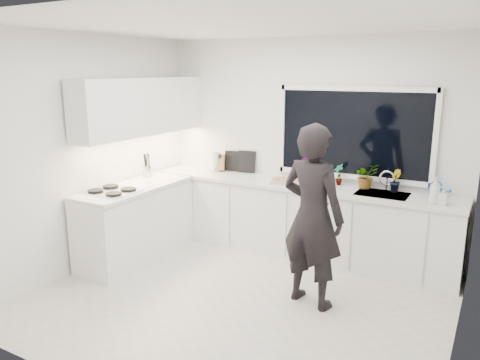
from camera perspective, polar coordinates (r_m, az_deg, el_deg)
The scene contains 25 objects.
floor at distance 4.96m, azimuth -0.07°, elevation -14.40°, with size 4.00×3.50×0.02m, color beige.
wall_back at distance 6.06m, azimuth 8.16°, elevation 4.19°, with size 4.00×0.02×2.70m, color white.
wall_left at distance 5.74m, azimuth -17.86°, elevation 3.16°, with size 0.02×3.50×2.70m, color white.
wall_right at distance 3.94m, azimuth 26.29°, elevation -1.99°, with size 0.02×3.50×2.70m, color white.
ceiling at distance 4.41m, azimuth -0.09°, elevation 18.68°, with size 4.00×3.50×0.02m, color white.
window at distance 5.81m, azimuth 13.63°, elevation 5.55°, with size 1.80×0.02×1.00m, color black.
base_cabinets_back at distance 5.99m, azimuth 6.78°, elevation -4.84°, with size 3.92×0.58×0.88m, color white.
base_cabinets_left at distance 5.96m, azimuth -12.54°, elevation -5.17°, with size 0.58×1.60×0.88m, color white.
countertop_back at distance 5.86m, azimuth 6.87°, elevation -0.58°, with size 3.94×0.62×0.04m, color silver.
countertop_left at distance 5.84m, azimuth -12.77°, elevation -0.88°, with size 0.62×1.60×0.04m, color silver.
upper_cabinets at distance 6.02m, azimuth -11.85°, elevation 8.77°, with size 0.34×2.10×0.70m, color white.
sink at distance 5.58m, azimuth 16.91°, elevation -2.11°, with size 0.58×0.42×0.14m, color silver.
faucet at distance 5.73m, azimuth 17.46°, elevation -0.10°, with size 0.03×0.03×0.22m, color silver.
stovetop at distance 5.60m, azimuth -15.33°, elevation -1.26°, with size 0.56×0.48×0.03m, color black.
person at distance 4.60m, azimuth 8.83°, elevation -4.41°, with size 0.66×0.44×1.82m, color black.
pizza_tray at distance 5.86m, azimuth 6.05°, elevation -0.20°, with size 0.48×0.35×0.03m, color #B2B1B6.
pizza at distance 5.86m, azimuth 6.05°, elevation -0.03°, with size 0.44×0.31×0.01m, color red.
watering_can at distance 5.62m, azimuth 22.76°, elevation -1.25°, with size 0.14×0.14×0.13m, color blue.
paper_towel_roll at distance 6.50m, azimuth -3.09°, elevation 2.22°, with size 0.11×0.11×0.26m, color white.
knife_block at distance 6.50m, azimuth -2.47°, elevation 2.06°, with size 0.13×0.10×0.22m, color olive.
utensil_crock at distance 6.25m, azimuth -11.21°, elevation 1.07°, with size 0.13×0.13×0.16m, color silver.
picture_frame_large at distance 6.51m, azimuth -0.95°, elevation 2.35°, with size 0.22×0.02×0.28m, color black.
picture_frame_small at distance 6.40m, azimuth 0.82°, elevation 2.25°, with size 0.25×0.02×0.30m, color black.
herb_plants at distance 5.78m, azimuth 13.23°, elevation 0.69°, with size 1.23×0.36×0.32m.
soap_bottles at distance 5.30m, azimuth 22.93°, elevation -1.37°, with size 0.19×0.13×0.29m.
Camera 1 is at (2.16, -3.82, 2.30)m, focal length 35.00 mm.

